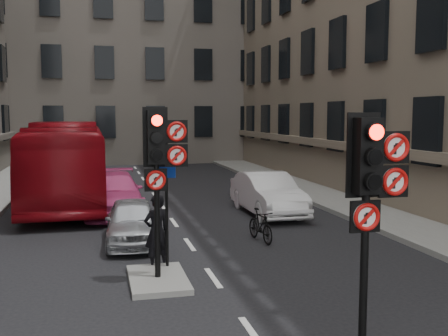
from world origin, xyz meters
name	(u,v)px	position (x,y,z in m)	size (l,w,h in m)	color
pavement_right	(359,206)	(7.20, 12.00, 0.08)	(3.00, 50.00, 0.16)	gray
centre_island	(158,279)	(-1.20, 5.00, 0.06)	(1.20, 2.00, 0.12)	gray
building_far	(125,34)	(0.00, 38.00, 10.00)	(30.00, 14.00, 20.00)	slate
signal_near	(372,181)	(1.49, 0.99, 2.58)	(0.91, 0.40, 3.58)	black
signal_far	(160,155)	(-1.11, 4.99, 2.70)	(0.91, 0.40, 3.58)	black
car_silver	(133,221)	(-1.49, 8.55, 0.61)	(1.44, 3.58, 1.22)	#B3B6BB
car_white	(268,194)	(3.45, 11.65, 0.74)	(1.56, 4.47, 1.47)	white
car_pink	(113,194)	(-1.88, 13.06, 0.72)	(2.02, 4.97, 1.44)	#C53A79
bus_red	(67,162)	(-3.58, 16.08, 1.62)	(2.72, 11.64, 3.24)	maroon
motorcycle	(260,226)	(1.98, 7.87, 0.46)	(0.43, 1.52, 0.91)	black
motorcyclist	(157,232)	(-1.11, 6.00, 0.87)	(0.63, 0.41, 1.73)	black
info_sign	(167,200)	(-0.90, 5.73, 1.63)	(0.40, 0.18, 2.34)	black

